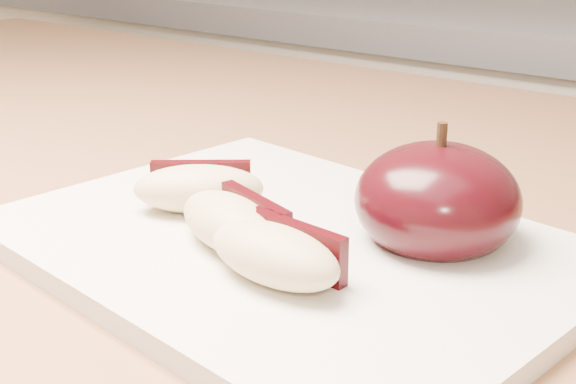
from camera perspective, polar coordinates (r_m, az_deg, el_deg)
The scene contains 5 objects.
cutting_board at distance 0.42m, azimuth 0.00°, elevation -3.95°, with size 0.30×0.22×0.01m, color silver.
apple_half at distance 0.42m, azimuth 10.57°, elevation -0.60°, with size 0.10×0.10×0.07m.
apple_wedge_a at distance 0.45m, azimuth -6.34°, elevation 0.30°, with size 0.08×0.07×0.03m.
apple_wedge_b at distance 0.40m, azimuth -3.95°, elevation -2.17°, with size 0.08×0.06×0.03m.
apple_wedge_c at distance 0.37m, azimuth -0.81°, elevation -4.40°, with size 0.08×0.04×0.03m.
Camera 1 is at (0.28, 0.06, 1.08)m, focal length 50.00 mm.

